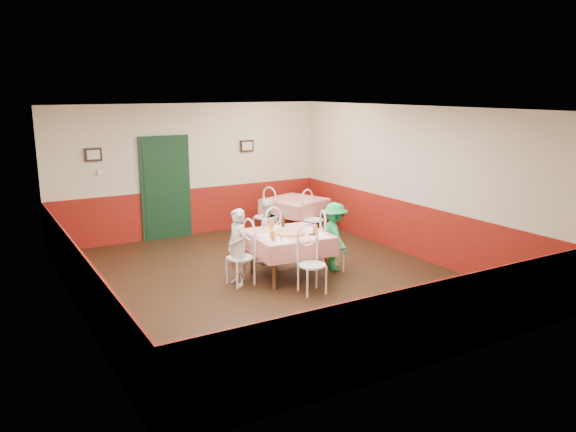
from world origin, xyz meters
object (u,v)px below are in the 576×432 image
diner_right (335,236)px  glass_a (272,236)px  second_table (295,216)px  pizza (290,233)px  chair_second_a (264,217)px  chair_second_b (313,220)px  chair_near (312,265)px  diner_left (237,247)px  chair_far (267,239)px  glass_b (315,229)px  glass_c (271,224)px  wallet (312,234)px  diner_far (266,231)px  chair_right (332,245)px  chair_left (240,258)px  main_table (288,255)px  beer_bottle (283,222)px

diner_right → glass_a: bearing=107.8°
second_table → pizza: bearing=-122.5°
chair_second_a → glass_a: chair_second_a is taller
second_table → chair_second_b: 0.75m
chair_near → diner_left: diner_left is taller
chair_far → pizza: 0.96m
glass_b → glass_c: (-0.46, 0.66, -0.00)m
chair_far → glass_c: 0.61m
chair_far → wallet: bearing=90.7°
chair_second_a → pizza: bearing=-38.2°
diner_far → chair_right: bearing=140.4°
chair_far → diner_far: 0.15m
glass_c → chair_second_a: bearing=65.2°
chair_right → chair_second_a: size_ratio=1.00×
chair_left → diner_far: 1.25m
wallet → diner_left: diner_left is taller
chair_second_a → diner_far: size_ratio=0.77×
chair_near → glass_b: 0.83m
glass_b → diner_right: bearing=18.9°
chair_right → diner_far: 1.25m
chair_near → chair_second_a: (0.92, 3.30, 0.00)m
chair_near → wallet: chair_near is taller
glass_a → chair_near: bearing=-58.8°
glass_a → glass_c: glass_c is taller
pizza → glass_b: (0.36, -0.19, 0.06)m
second_table → pizza: pizza is taller
pizza → diner_left: bearing=172.0°
glass_a → chair_second_b: bearing=43.8°
chair_right → wallet: bearing=132.5°
chair_left → pizza: size_ratio=1.94×
glass_b → diner_far: diner_far is taller
main_table → glass_c: size_ratio=8.42×
chair_second_b → diner_left: (-2.50, -1.63, 0.17)m
chair_left → beer_bottle: (0.96, 0.30, 0.41)m
chair_second_a → diner_far: 1.75m
diner_far → main_table: bearing=97.0°
diner_far → diner_right: size_ratio=0.99×
glass_a → wallet: glass_a is taller
chair_near → wallet: 0.71m
glass_b → chair_right: bearing=21.2°
chair_left → glass_a: size_ratio=6.59×
glass_c → pizza: bearing=-77.7°
second_table → chair_left: size_ratio=1.24×
pizza → glass_c: (-0.10, 0.46, 0.06)m
chair_near → chair_second_a: bearing=80.2°
chair_left → chair_second_b: bearing=118.6°
chair_right → pizza: chair_right is taller
chair_far → wallet: 1.23m
glass_c → diner_far: 0.57m
chair_near → wallet: bearing=63.0°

